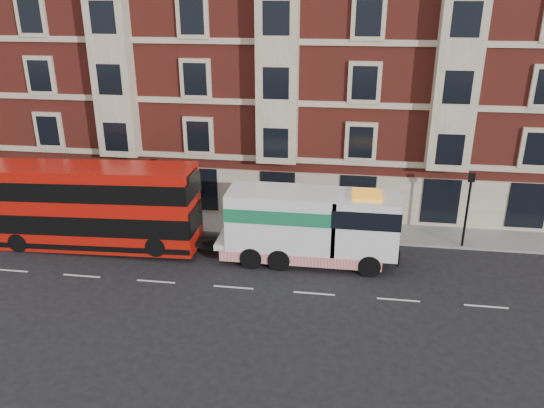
{
  "coord_description": "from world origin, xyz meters",
  "views": [
    {
      "loc": [
        5.19,
        -22.35,
        13.47
      ],
      "look_at": [
        1.35,
        4.0,
        2.96
      ],
      "focal_mm": 35.0,
      "sensor_mm": 36.0,
      "label": 1
    }
  ],
  "objects_px": {
    "double_decker_bus": "(92,205)",
    "tow_truck": "(307,225)",
    "box_van": "(38,221)",
    "pedestrian": "(89,202)"
  },
  "relations": [
    {
      "from": "tow_truck",
      "to": "pedestrian",
      "type": "distance_m",
      "value": 14.96
    },
    {
      "from": "tow_truck",
      "to": "pedestrian",
      "type": "bearing_deg",
      "value": 164.65
    },
    {
      "from": "double_decker_bus",
      "to": "tow_truck",
      "type": "bearing_deg",
      "value": 0.0
    },
    {
      "from": "tow_truck",
      "to": "box_van",
      "type": "bearing_deg",
      "value": 179.38
    },
    {
      "from": "tow_truck",
      "to": "box_van",
      "type": "relative_size",
      "value": 1.85
    },
    {
      "from": "double_decker_bus",
      "to": "tow_truck",
      "type": "relative_size",
      "value": 1.25
    },
    {
      "from": "box_van",
      "to": "pedestrian",
      "type": "relative_size",
      "value": 2.78
    },
    {
      "from": "box_van",
      "to": "pedestrian",
      "type": "distance_m",
      "value": 3.98
    },
    {
      "from": "double_decker_bus",
      "to": "box_van",
      "type": "distance_m",
      "value": 3.79
    },
    {
      "from": "double_decker_bus",
      "to": "tow_truck",
      "type": "distance_m",
      "value": 12.07
    }
  ]
}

